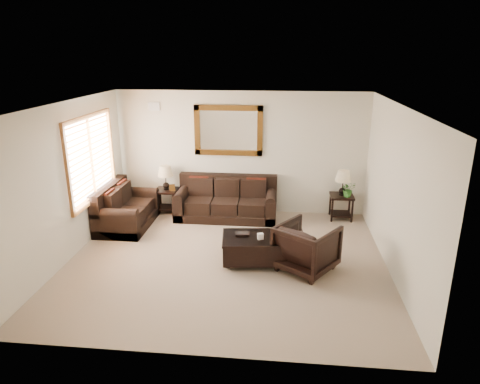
# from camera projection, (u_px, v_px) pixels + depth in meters

# --- Properties ---
(room) EXTENTS (5.51, 5.01, 2.71)m
(room) POSITION_uv_depth(u_px,v_px,m) (226.00, 187.00, 7.09)
(room) COLOR #85735B
(room) RESTS_ON ground
(window) EXTENTS (0.07, 1.96, 1.66)m
(window) POSITION_uv_depth(u_px,v_px,m) (92.00, 158.00, 8.14)
(window) COLOR white
(window) RESTS_ON room
(mirror) EXTENTS (1.50, 0.06, 1.10)m
(mirror) POSITION_uv_depth(u_px,v_px,m) (228.00, 131.00, 9.29)
(mirror) COLOR #462C0E
(mirror) RESTS_ON room
(air_vent) EXTENTS (0.25, 0.02, 0.18)m
(air_vent) POSITION_uv_depth(u_px,v_px,m) (154.00, 106.00, 9.31)
(air_vent) COLOR #999999
(air_vent) RESTS_ON room
(sofa) EXTENTS (2.18, 0.94, 0.89)m
(sofa) POSITION_uv_depth(u_px,v_px,m) (227.00, 203.00, 9.40)
(sofa) COLOR black
(sofa) RESTS_ON room
(loveseat) EXTENTS (0.94, 1.58, 0.89)m
(loveseat) POSITION_uv_depth(u_px,v_px,m) (125.00, 211.00, 8.91)
(loveseat) COLOR black
(loveseat) RESTS_ON room
(end_table_left) EXTENTS (0.49, 0.49, 1.09)m
(end_table_left) POSITION_uv_depth(u_px,v_px,m) (166.00, 182.00, 9.55)
(end_table_left) COLOR black
(end_table_left) RESTS_ON room
(end_table_right) EXTENTS (0.49, 0.49, 1.09)m
(end_table_right) POSITION_uv_depth(u_px,v_px,m) (342.00, 188.00, 9.17)
(end_table_right) COLOR black
(end_table_right) RESTS_ON room
(coffee_table) EXTENTS (1.49, 0.91, 0.60)m
(coffee_table) POSITION_uv_depth(u_px,v_px,m) (264.00, 246.00, 7.35)
(coffee_table) COLOR black
(coffee_table) RESTS_ON room
(armchair) EXTENTS (1.17, 1.16, 0.89)m
(armchair) POSITION_uv_depth(u_px,v_px,m) (307.00, 245.00, 7.06)
(armchair) COLOR black
(armchair) RESTS_ON floor
(potted_plant) EXTENTS (0.39, 0.41, 0.26)m
(potted_plant) POSITION_uv_depth(u_px,v_px,m) (348.00, 191.00, 9.09)
(potted_plant) COLOR #285E20
(potted_plant) RESTS_ON end_table_right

